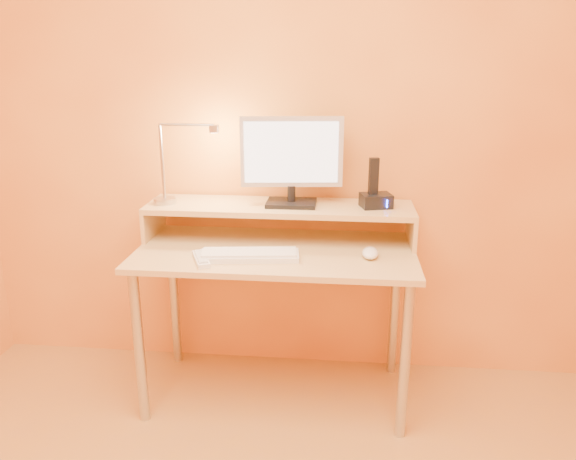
# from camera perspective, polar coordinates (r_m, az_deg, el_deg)

# --- Properties ---
(wall_back) EXTENTS (3.00, 0.04, 2.50)m
(wall_back) POSITION_cam_1_polar(r_m,az_deg,el_deg) (2.60, -0.48, 11.49)
(wall_back) COLOR #F7A948
(wall_back) RESTS_ON floor
(desk_leg_fl) EXTENTS (0.04, 0.04, 0.69)m
(desk_leg_fl) POSITION_cam_1_polar(r_m,az_deg,el_deg) (2.46, -15.03, -11.63)
(desk_leg_fl) COLOR #B5B5B6
(desk_leg_fl) RESTS_ON floor
(desk_leg_fr) EXTENTS (0.04, 0.04, 0.69)m
(desk_leg_fr) POSITION_cam_1_polar(r_m,az_deg,el_deg) (2.34, 11.90, -13.11)
(desk_leg_fr) COLOR #B5B5B6
(desk_leg_fr) RESTS_ON floor
(desk_leg_bl) EXTENTS (0.04, 0.04, 0.69)m
(desk_leg_bl) POSITION_cam_1_polar(r_m,az_deg,el_deg) (2.88, -11.59, -6.91)
(desk_leg_bl) COLOR #B5B5B6
(desk_leg_bl) RESTS_ON floor
(desk_leg_br) EXTENTS (0.04, 0.04, 0.69)m
(desk_leg_br) POSITION_cam_1_polar(r_m,az_deg,el_deg) (2.78, 10.88, -7.88)
(desk_leg_br) COLOR #B5B5B6
(desk_leg_br) RESTS_ON floor
(desk_lower) EXTENTS (1.20, 0.60, 0.02)m
(desk_lower) POSITION_cam_1_polar(r_m,az_deg,el_deg) (2.41, -1.27, -2.26)
(desk_lower) COLOR tan
(desk_lower) RESTS_ON floor
(shelf_riser_left) EXTENTS (0.02, 0.30, 0.14)m
(shelf_riser_left) POSITION_cam_1_polar(r_m,az_deg,el_deg) (2.66, -13.63, 0.94)
(shelf_riser_left) COLOR tan
(shelf_riser_left) RESTS_ON desk_lower
(shelf_riser_right) EXTENTS (0.02, 0.30, 0.14)m
(shelf_riser_right) POSITION_cam_1_polar(r_m,az_deg,el_deg) (2.53, 12.55, 0.19)
(shelf_riser_right) COLOR tan
(shelf_riser_right) RESTS_ON desk_lower
(desk_shelf) EXTENTS (1.20, 0.30, 0.02)m
(desk_shelf) POSITION_cam_1_polar(r_m,az_deg,el_deg) (2.50, -0.88, 2.34)
(desk_shelf) COLOR tan
(desk_shelf) RESTS_ON desk_lower
(monitor_foot) EXTENTS (0.22, 0.16, 0.02)m
(monitor_foot) POSITION_cam_1_polar(r_m,az_deg,el_deg) (2.49, 0.35, 2.79)
(monitor_foot) COLOR black
(monitor_foot) RESTS_ON desk_shelf
(monitor_neck) EXTENTS (0.04, 0.04, 0.07)m
(monitor_neck) POSITION_cam_1_polar(r_m,az_deg,el_deg) (2.48, 0.35, 3.77)
(monitor_neck) COLOR black
(monitor_neck) RESTS_ON monitor_foot
(monitor_panel) EXTENTS (0.45, 0.09, 0.31)m
(monitor_panel) POSITION_cam_1_polar(r_m,az_deg,el_deg) (2.45, 0.38, 8.02)
(monitor_panel) COLOR #B8B8BE
(monitor_panel) RESTS_ON monitor_neck
(monitor_back) EXTENTS (0.40, 0.06, 0.26)m
(monitor_back) POSITION_cam_1_polar(r_m,az_deg,el_deg) (2.48, 0.43, 8.11)
(monitor_back) COLOR black
(monitor_back) RESTS_ON monitor_panel
(monitor_screen) EXTENTS (0.41, 0.05, 0.27)m
(monitor_screen) POSITION_cam_1_polar(r_m,az_deg,el_deg) (2.44, 0.34, 7.95)
(monitor_screen) COLOR silver
(monitor_screen) RESTS_ON monitor_panel
(lamp_base) EXTENTS (0.10, 0.10, 0.02)m
(lamp_base) POSITION_cam_1_polar(r_m,az_deg,el_deg) (2.58, -12.52, 2.95)
(lamp_base) COLOR #B5B5B6
(lamp_base) RESTS_ON desk_shelf
(lamp_post) EXTENTS (0.01, 0.01, 0.33)m
(lamp_post) POSITION_cam_1_polar(r_m,az_deg,el_deg) (2.54, -12.78, 6.82)
(lamp_post) COLOR #B5B5B6
(lamp_post) RESTS_ON lamp_base
(lamp_arm) EXTENTS (0.24, 0.01, 0.01)m
(lamp_arm) POSITION_cam_1_polar(r_m,az_deg,el_deg) (2.48, -10.36, 10.58)
(lamp_arm) COLOR #B5B5B6
(lamp_arm) RESTS_ON lamp_post
(lamp_head) EXTENTS (0.04, 0.04, 0.03)m
(lamp_head) POSITION_cam_1_polar(r_m,az_deg,el_deg) (2.45, -7.61, 10.28)
(lamp_head) COLOR #B5B5B6
(lamp_head) RESTS_ON lamp_arm
(lamp_bulb) EXTENTS (0.03, 0.03, 0.00)m
(lamp_bulb) POSITION_cam_1_polar(r_m,az_deg,el_deg) (2.46, -7.59, 9.91)
(lamp_bulb) COLOR #FFEAC6
(lamp_bulb) RESTS_ON lamp_head
(phone_dock) EXTENTS (0.15, 0.13, 0.06)m
(phone_dock) POSITION_cam_1_polar(r_m,az_deg,el_deg) (2.48, 9.01, 3.00)
(phone_dock) COLOR black
(phone_dock) RESTS_ON desk_shelf
(phone_handset) EXTENTS (0.05, 0.03, 0.16)m
(phone_handset) POSITION_cam_1_polar(r_m,az_deg,el_deg) (2.46, 8.78, 5.50)
(phone_handset) COLOR black
(phone_handset) RESTS_ON phone_dock
(phone_led) EXTENTS (0.01, 0.00, 0.04)m
(phone_led) POSITION_cam_1_polar(r_m,az_deg,el_deg) (2.44, 10.13, 2.67)
(phone_led) COLOR blue
(phone_led) RESTS_ON phone_dock
(keyboard) EXTENTS (0.42, 0.18, 0.02)m
(keyboard) POSITION_cam_1_polar(r_m,az_deg,el_deg) (2.30, -4.00, -2.66)
(keyboard) COLOR silver
(keyboard) RESTS_ON desk_lower
(mouse) EXTENTS (0.07, 0.12, 0.04)m
(mouse) POSITION_cam_1_polar(r_m,az_deg,el_deg) (2.33, 8.44, -2.35)
(mouse) COLOR silver
(mouse) RESTS_ON desk_lower
(remote_control) EXTENTS (0.11, 0.19, 0.02)m
(remote_control) POSITION_cam_1_polar(r_m,az_deg,el_deg) (2.29, -8.91, -2.97)
(remote_control) COLOR silver
(remote_control) RESTS_ON desk_lower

